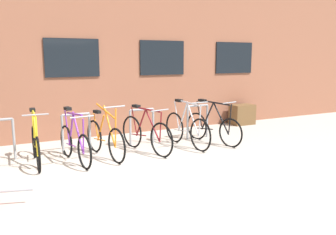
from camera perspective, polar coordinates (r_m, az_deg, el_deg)
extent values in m
plane|color=#B2ADA0|center=(6.08, -8.15, -9.51)|extent=(42.00, 42.00, 0.00)
cube|color=brown|center=(12.79, -19.34, 15.52)|extent=(28.00, 7.86, 6.82)
cube|color=black|center=(8.82, -15.27, 9.33)|extent=(1.30, 0.04, 0.91)
cube|color=black|center=(9.60, -0.92, 9.66)|extent=(1.30, 0.04, 0.91)
cube|color=black|center=(10.87, 10.68, 9.50)|extent=(1.30, 0.04, 0.91)
cylinder|color=gray|center=(7.52, -23.72, -3.26)|extent=(0.05, 0.05, 0.82)
cylinder|color=gray|center=(7.62, -16.73, -2.69)|extent=(0.05, 0.05, 0.82)
cylinder|color=gray|center=(7.74, -12.58, -2.33)|extent=(0.05, 0.05, 0.82)
cylinder|color=gray|center=(7.60, -14.77, 0.51)|extent=(0.57, 0.05, 0.05)
cylinder|color=gray|center=(8.01, -6.13, -1.74)|extent=(0.05, 0.05, 0.82)
cylinder|color=gray|center=(8.23, -2.42, -1.40)|extent=(0.05, 0.05, 0.82)
cylinder|color=gray|center=(8.05, -4.28, 1.29)|extent=(0.57, 0.05, 0.05)
cylinder|color=gray|center=(8.65, 3.20, -0.86)|extent=(0.05, 0.05, 0.82)
cylinder|color=gray|center=(8.94, 6.36, -0.55)|extent=(0.05, 0.05, 0.82)
cylinder|color=gray|center=(8.73, 4.84, 1.94)|extent=(0.57, 0.05, 0.05)
torus|color=black|center=(7.69, -11.86, -2.99)|extent=(0.14, 0.70, 0.70)
torus|color=black|center=(6.79, -8.33, -4.58)|extent=(0.14, 0.70, 0.70)
cylinder|color=orange|center=(6.96, -9.47, -1.43)|extent=(0.11, 0.50, 0.79)
cylinder|color=orange|center=(7.33, -10.83, -1.68)|extent=(0.09, 0.37, 0.59)
cylinder|color=orange|center=(7.06, -10.13, 1.07)|extent=(0.16, 0.80, 0.23)
cylinder|color=orange|center=(7.47, -11.06, -3.53)|extent=(0.10, 0.51, 0.07)
cylinder|color=orange|center=(7.56, -11.65, -1.18)|extent=(0.05, 0.20, 0.53)
cylinder|color=orange|center=(6.73, -8.51, -1.57)|extent=(0.04, 0.08, 0.72)
cube|color=black|center=(7.43, -11.45, 0.93)|extent=(0.13, 0.21, 0.06)
cylinder|color=gray|center=(6.69, -8.69, 1.73)|extent=(0.44, 0.09, 0.03)
torus|color=black|center=(7.63, -20.93, -3.70)|extent=(0.07, 0.65, 0.65)
torus|color=black|center=(6.62, -20.32, -5.65)|extent=(0.07, 0.65, 0.65)
cylinder|color=yellow|center=(6.82, -20.66, -2.52)|extent=(0.06, 0.50, 0.74)
cylinder|color=yellow|center=(7.22, -20.89, -1.97)|extent=(0.05, 0.37, 0.71)
cylinder|color=yellow|center=(6.93, -20.93, 0.58)|extent=(0.07, 0.81, 0.06)
cylinder|color=yellow|center=(7.38, -20.78, -4.31)|extent=(0.05, 0.52, 0.07)
cylinder|color=yellow|center=(7.48, -21.03, -1.42)|extent=(0.03, 0.20, 0.66)
cylinder|color=yellow|center=(6.57, -20.51, -2.77)|extent=(0.03, 0.08, 0.67)
cube|color=black|center=(7.33, -21.15, 1.18)|extent=(0.11, 0.20, 0.06)
cylinder|color=gray|center=(6.53, -20.72, 0.42)|extent=(0.44, 0.04, 0.03)
torus|color=black|center=(8.73, 4.67, -1.40)|extent=(0.20, 0.66, 0.67)
torus|color=black|center=(8.03, 10.11, -2.48)|extent=(0.20, 0.66, 0.67)
cylinder|color=black|center=(8.16, 8.59, -0.09)|extent=(0.16, 0.51, 0.72)
cylinder|color=black|center=(8.43, 6.43, 0.19)|extent=(0.13, 0.38, 0.69)
cylinder|color=black|center=(8.22, 7.71, 2.39)|extent=(0.24, 0.82, 0.06)
cylinder|color=black|center=(8.55, 5.94, -1.81)|extent=(0.15, 0.53, 0.07)
cylinder|color=black|center=(8.61, 5.12, 0.56)|extent=(0.07, 0.20, 0.63)
cylinder|color=black|center=(7.99, 10.04, -0.16)|extent=(0.05, 0.08, 0.66)
cube|color=black|center=(8.50, 5.60, 2.78)|extent=(0.15, 0.22, 0.06)
cylinder|color=gray|center=(7.95, 9.98, 2.40)|extent=(0.43, 0.13, 0.03)
torus|color=black|center=(7.94, -5.87, -2.33)|extent=(0.20, 0.72, 0.73)
torus|color=black|center=(7.12, -1.07, -3.69)|extent=(0.20, 0.72, 0.73)
cylinder|color=maroon|center=(7.28, -2.51, -1.28)|extent=(0.15, 0.50, 0.65)
cylinder|color=maroon|center=(7.61, -4.40, -0.84)|extent=(0.12, 0.38, 0.64)
cylinder|color=maroon|center=(7.37, -3.35, 1.30)|extent=(0.22, 0.81, 0.04)
cylinder|color=maroon|center=(7.74, -4.76, -2.83)|extent=(0.14, 0.52, 0.08)
cylinder|color=maroon|center=(7.82, -5.53, -0.38)|extent=(0.07, 0.20, 0.58)
cylinder|color=maroon|center=(7.08, -1.20, -1.39)|extent=(0.05, 0.08, 0.58)
cube|color=black|center=(7.69, -5.19, 1.85)|extent=(0.14, 0.22, 0.06)
cylinder|color=gray|center=(7.04, -1.34, 1.18)|extent=(0.43, 0.13, 0.03)
torus|color=black|center=(8.40, 1.06, -1.62)|extent=(0.11, 0.73, 0.73)
torus|color=black|center=(7.59, 5.27, -2.86)|extent=(0.11, 0.73, 0.73)
cylinder|color=#B7B7BC|center=(7.75, 4.05, -0.26)|extent=(0.08, 0.49, 0.74)
cylinder|color=#B7B7BC|center=(8.07, 2.41, 0.02)|extent=(0.07, 0.36, 0.70)
cylinder|color=#B7B7BC|center=(7.83, 3.38, 2.39)|extent=(0.11, 0.78, 0.07)
cylinder|color=#B7B7BC|center=(8.20, 2.04, -2.08)|extent=(0.07, 0.51, 0.08)
cylinder|color=#B7B7BC|center=(8.27, 1.41, 0.44)|extent=(0.04, 0.20, 0.64)
cylinder|color=#B7B7BC|center=(7.55, 5.19, -0.35)|extent=(0.04, 0.08, 0.67)
cube|color=black|center=(8.14, 1.78, 2.78)|extent=(0.12, 0.21, 0.06)
cylinder|color=gray|center=(7.51, 5.12, 2.42)|extent=(0.44, 0.07, 0.03)
torus|color=black|center=(7.46, -16.17, -3.71)|extent=(0.12, 0.66, 0.66)
torus|color=black|center=(6.54, -13.40, -5.46)|extent=(0.12, 0.66, 0.66)
cylinder|color=#722D99|center=(6.73, -14.33, -2.62)|extent=(0.10, 0.48, 0.67)
cylinder|color=#722D99|center=(7.08, -15.42, -1.83)|extent=(0.08, 0.36, 0.73)
cylinder|color=#722D99|center=(6.82, -14.92, 0.54)|extent=(0.14, 0.77, 0.09)
cylinder|color=#722D99|center=(7.24, -15.54, -4.29)|extent=(0.09, 0.50, 0.07)
cylinder|color=#722D99|center=(7.31, -16.07, -1.32)|extent=(0.05, 0.20, 0.67)
cylinder|color=#722D99|center=(6.49, -13.58, -2.82)|extent=(0.04, 0.08, 0.61)
cube|color=black|center=(7.17, -15.98, 1.41)|extent=(0.12, 0.21, 0.06)
cylinder|color=gray|center=(6.46, -13.77, 0.11)|extent=(0.44, 0.08, 0.03)
cylinder|color=gray|center=(5.28, -24.08, -10.83)|extent=(0.54, 0.17, 0.03)
cube|color=brown|center=(10.82, 11.95, 0.48)|extent=(0.70, 0.44, 0.60)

